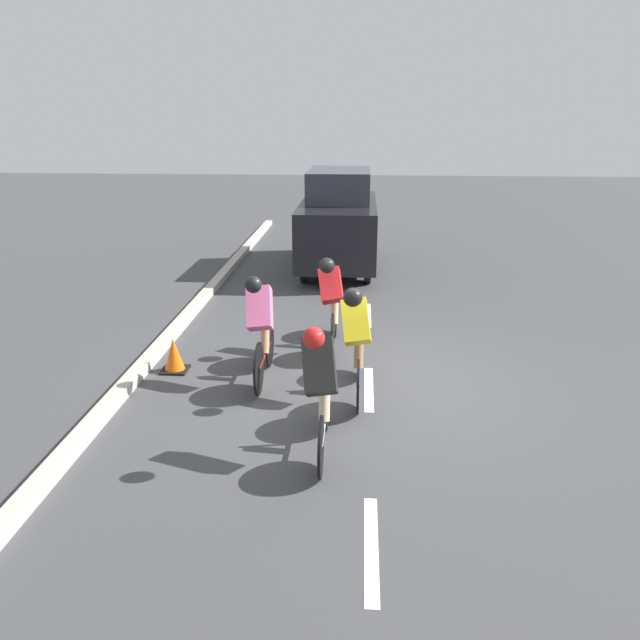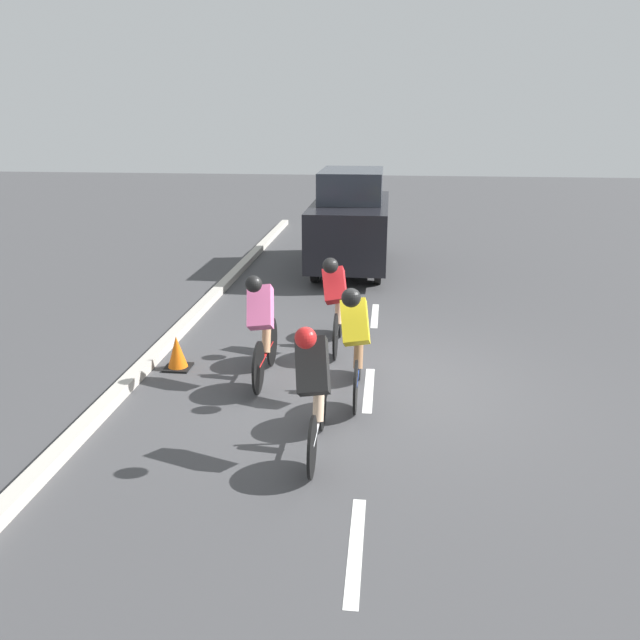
% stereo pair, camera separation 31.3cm
% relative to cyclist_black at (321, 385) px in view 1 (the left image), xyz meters
% --- Properties ---
extents(ground_plane, '(60.00, 60.00, 0.00)m').
position_rel_cyclist_black_xyz_m(ground_plane, '(-0.53, -1.91, -0.80)').
color(ground_plane, '#424244').
extents(lane_stripe_near, '(0.12, 1.40, 0.01)m').
position_rel_cyclist_black_xyz_m(lane_stripe_near, '(-0.53, 1.49, -0.80)').
color(lane_stripe_near, white).
rests_on(lane_stripe_near, ground).
extents(lane_stripe_mid, '(0.12, 1.40, 0.01)m').
position_rel_cyclist_black_xyz_m(lane_stripe_mid, '(-0.53, -1.71, -0.80)').
color(lane_stripe_mid, white).
rests_on(lane_stripe_mid, ground).
extents(lane_stripe_far, '(0.12, 1.40, 0.01)m').
position_rel_cyclist_black_xyz_m(lane_stripe_far, '(-0.53, -4.91, -0.80)').
color(lane_stripe_far, white).
rests_on(lane_stripe_far, ground).
extents(curb, '(0.20, 25.49, 0.14)m').
position_rel_cyclist_black_xyz_m(curb, '(2.67, -1.71, -0.73)').
color(curb, '#B7B2A8').
rests_on(curb, ground).
extents(cyclist_black, '(0.40, 1.64, 1.52)m').
position_rel_cyclist_black_xyz_m(cyclist_black, '(0.00, 0.00, 0.00)').
color(cyclist_black, black).
rests_on(cyclist_black, ground).
extents(cyclist_pink, '(0.38, 1.68, 1.54)m').
position_rel_cyclist_black_xyz_m(cyclist_pink, '(0.92, -1.87, -0.01)').
color(cyclist_pink, black).
rests_on(cyclist_pink, ground).
extents(cyclist_red, '(0.42, 1.70, 1.50)m').
position_rel_cyclist_black_xyz_m(cyclist_red, '(0.04, -3.17, -0.02)').
color(cyclist_red, black).
rests_on(cyclist_red, ground).
extents(cyclist_yellow, '(0.40, 1.71, 1.52)m').
position_rel_cyclist_black_xyz_m(cyclist_yellow, '(-0.35, -1.46, 0.00)').
color(cyclist_yellow, black).
rests_on(cyclist_yellow, ground).
extents(support_car, '(1.70, 4.15, 2.26)m').
position_rel_cyclist_black_xyz_m(support_car, '(0.15, -8.49, 0.32)').
color(support_car, black).
rests_on(support_car, ground).
extents(traffic_cone, '(0.36, 0.36, 0.49)m').
position_rel_cyclist_black_xyz_m(traffic_cone, '(2.22, -2.14, -0.57)').
color(traffic_cone, black).
rests_on(traffic_cone, ground).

